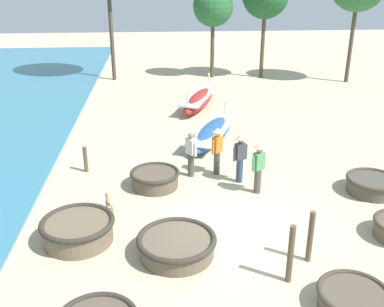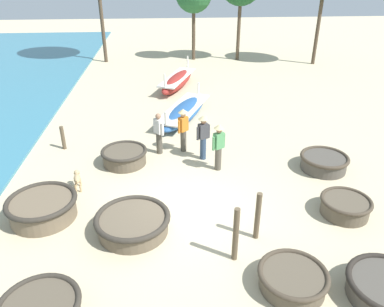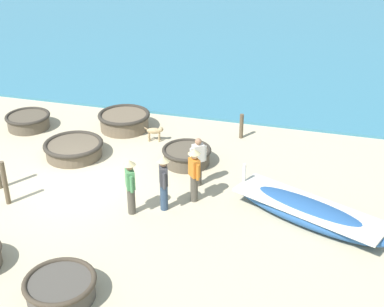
# 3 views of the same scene
# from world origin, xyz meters

# --- Properties ---
(ground_plane) EXTENTS (80.00, 80.00, 0.00)m
(ground_plane) POSITION_xyz_m (0.00, 0.00, 0.00)
(ground_plane) COLOR #C6B793
(sea) EXTENTS (28.00, 52.00, 0.10)m
(sea) POSITION_xyz_m (-19.74, 4.00, 0.05)
(sea) COLOR teal
(sea) RESTS_ON ground
(coracle_upturned) EXTENTS (1.99, 1.99, 0.52)m
(coracle_upturned) POSITION_xyz_m (-1.57, -0.87, 0.29)
(coracle_upturned) COLOR brown
(coracle_upturned) RESTS_ON ground
(coracle_front_right) EXTENTS (1.63, 1.63, 0.53)m
(coracle_front_right) POSITION_xyz_m (4.72, 2.00, 0.29)
(coracle_front_right) COLOR #4C473F
(coracle_front_right) RESTS_ON ground
(coracle_far_right) EXTENTS (1.93, 1.93, 0.64)m
(coracle_far_right) POSITION_xyz_m (-4.09, -0.07, 0.35)
(coracle_far_right) COLOR brown
(coracle_far_right) RESTS_ON ground
(coracle_front_left) EXTENTS (1.64, 1.64, 0.54)m
(coracle_front_left) POSITION_xyz_m (-3.20, -3.56, 0.29)
(coracle_front_left) COLOR brown
(coracle_front_left) RESTS_ON ground
(coracle_nearest) EXTENTS (1.61, 1.61, 0.55)m
(coracle_nearest) POSITION_xyz_m (-2.11, 2.92, 0.30)
(coracle_nearest) COLOR brown
(coracle_nearest) RESTS_ON ground
(long_boat_ochre_hull) EXTENTS (2.85, 4.64, 1.06)m
(long_boat_ochre_hull) POSITION_xyz_m (0.21, 7.01, 0.31)
(long_boat_ochre_hull) COLOR #285693
(long_boat_ochre_hull) RESTS_ON ground
(fisherman_standing_left) EXTENTS (0.41, 0.39, 1.67)m
(fisherman_standing_left) POSITION_xyz_m (0.01, 3.76, 0.96)
(fisherman_standing_left) COLOR #4C473D
(fisherman_standing_left) RESTS_ON ground
(fisherman_with_hat) EXTENTS (0.49, 0.36, 1.67)m
(fisherman_with_hat) POSITION_xyz_m (0.68, 3.07, 0.96)
(fisherman_with_hat) COLOR #2D425B
(fisherman_with_hat) RESTS_ON ground
(fisherman_standing_right) EXTENTS (0.46, 0.37, 1.67)m
(fisherman_standing_right) POSITION_xyz_m (1.11, 2.26, 0.96)
(fisherman_standing_right) COLOR #4C473D
(fisherman_standing_right) RESTS_ON ground
(fisherman_crouching) EXTENTS (0.38, 0.44, 1.57)m
(fisherman_crouching) POSITION_xyz_m (-0.88, 3.64, 0.84)
(fisherman_crouching) COLOR #4C473D
(fisherman_crouching) RESTS_ON ground
(dog) EXTENTS (0.30, 0.68, 0.55)m
(dog) POSITION_xyz_m (-3.43, 1.37, 0.37)
(dog) COLOR tan
(dog) RESTS_ON ground
(mooring_post_mid_beach) EXTENTS (0.14, 0.14, 0.92)m
(mooring_post_mid_beach) POSITION_xyz_m (-4.50, 4.26, 0.46)
(mooring_post_mid_beach) COLOR brown
(mooring_post_mid_beach) RESTS_ON ground
(mooring_post_shoreline) EXTENTS (0.14, 0.14, 1.35)m
(mooring_post_shoreline) POSITION_xyz_m (1.61, -1.35, 0.68)
(mooring_post_shoreline) COLOR brown
(mooring_post_shoreline) RESTS_ON ground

